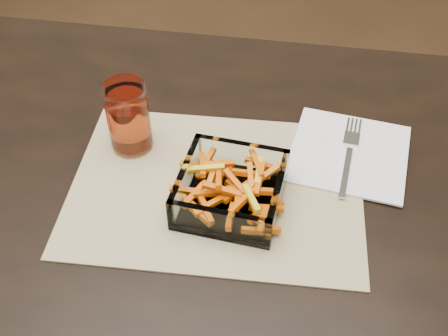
{
  "coord_description": "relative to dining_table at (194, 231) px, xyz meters",
  "views": [
    {
      "loc": [
        0.14,
        -0.56,
        1.4
      ],
      "look_at": [
        0.04,
        0.03,
        0.78
      ],
      "focal_mm": 45.0,
      "sensor_mm": 36.0,
      "label": 1
    }
  ],
  "objects": [
    {
      "name": "dining_table",
      "position": [
        0.0,
        0.0,
        0.0
      ],
      "size": [
        1.6,
        0.9,
        0.75
      ],
      "color": "black",
      "rests_on": "ground"
    },
    {
      "name": "placemat",
      "position": [
        0.03,
        0.02,
        0.09
      ],
      "size": [
        0.46,
        0.35,
        0.0
      ],
      "primitive_type": "cube",
      "rotation": [
        0.0,
        0.0,
        0.05
      ],
      "color": "tan",
      "rests_on": "dining_table"
    },
    {
      "name": "glass_bowl",
      "position": [
        0.06,
        -0.01,
        0.11
      ],
      "size": [
        0.16,
        0.16,
        0.06
      ],
      "rotation": [
        0.0,
        0.0,
        -0.09
      ],
      "color": "white",
      "rests_on": "placemat"
    },
    {
      "name": "tumbler",
      "position": [
        -0.12,
        0.09,
        0.15
      ],
      "size": [
        0.07,
        0.07,
        0.12
      ],
      "color": "white",
      "rests_on": "placemat"
    },
    {
      "name": "napkin",
      "position": [
        0.24,
        0.13,
        0.09
      ],
      "size": [
        0.21,
        0.21,
        0.0
      ],
      "primitive_type": "cube",
      "rotation": [
        0.0,
        0.0,
        -0.13
      ],
      "color": "white",
      "rests_on": "placemat"
    },
    {
      "name": "fork",
      "position": [
        0.24,
        0.13,
        0.1
      ],
      "size": [
        0.04,
        0.19,
        0.0
      ],
      "rotation": [
        0.0,
        0.0,
        -0.11
      ],
      "color": "silver",
      "rests_on": "napkin"
    }
  ]
}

